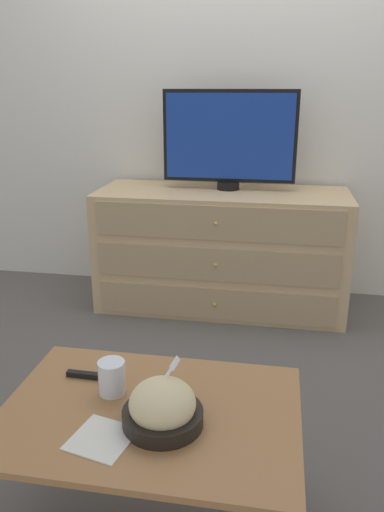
{
  "coord_description": "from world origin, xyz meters",
  "views": [
    {
      "loc": [
        0.22,
        -3.14,
        1.29
      ],
      "look_at": [
        -0.06,
        -1.53,
        0.72
      ],
      "focal_mm": 35.0,
      "sensor_mm": 36.0,
      "label": 1
    }
  ],
  "objects": [
    {
      "name": "wall_back",
      "position": [
        0.0,
        0.03,
        1.3
      ],
      "size": [
        12.0,
        0.05,
        2.6
      ],
      "color": "silver",
      "rests_on": "ground_plane"
    },
    {
      "name": "napkin",
      "position": [
        -0.2,
        -2.12,
        0.41
      ],
      "size": [
        0.18,
        0.18,
        0.0
      ],
      "color": "silver",
      "rests_on": "coffee_table"
    },
    {
      "name": "takeout_bowl",
      "position": [
        -0.05,
        -2.03,
        0.46
      ],
      "size": [
        0.22,
        0.22,
        0.18
      ],
      "color": "black",
      "rests_on": "coffee_table"
    },
    {
      "name": "drink_cup",
      "position": [
        -0.23,
        -1.91,
        0.46
      ],
      "size": [
        0.08,
        0.08,
        0.1
      ],
      "color": "beige",
      "rests_on": "coffee_table"
    },
    {
      "name": "ground_plane",
      "position": [
        0.0,
        0.0,
        0.0
      ],
      "size": [
        12.0,
        12.0,
        0.0
      ],
      "primitive_type": "plane",
      "color": "#56514C"
    },
    {
      "name": "tv",
      "position": [
        -0.07,
        -0.24,
        1.0
      ],
      "size": [
        0.77,
        0.13,
        0.56
      ],
      "color": "black",
      "rests_on": "dresser"
    },
    {
      "name": "coffee_table",
      "position": [
        -0.1,
        -1.98,
        0.35
      ],
      "size": [
        0.85,
        0.6,
        0.41
      ],
      "color": "#9E6B3D",
      "rests_on": "ground_plane"
    },
    {
      "name": "remote_control",
      "position": [
        -0.33,
        -1.85,
        0.42
      ],
      "size": [
        0.15,
        0.02,
        0.02
      ],
      "color": "black",
      "rests_on": "coffee_table"
    },
    {
      "name": "dresser",
      "position": [
        -0.09,
        -0.31,
        0.35
      ],
      "size": [
        1.45,
        0.57,
        0.71
      ],
      "color": "tan",
      "rests_on": "ground_plane"
    }
  ]
}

